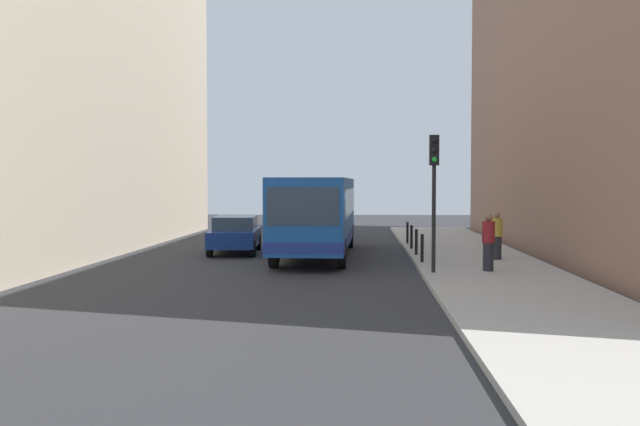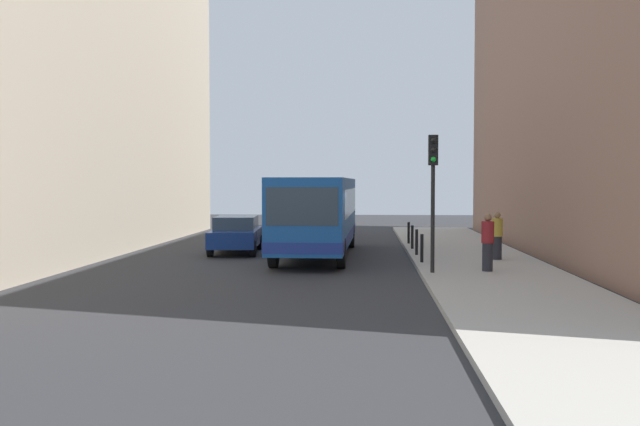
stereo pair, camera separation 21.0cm
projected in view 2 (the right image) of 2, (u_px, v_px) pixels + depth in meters
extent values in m
plane|color=#2D2D30|center=(319.00, 268.00, 24.09)|extent=(80.00, 80.00, 0.00)
cube|color=#ADA89E|center=(483.00, 267.00, 23.74)|extent=(4.40, 40.00, 0.15)
cube|color=#B2A38C|center=(34.00, 71.00, 28.50)|extent=(7.00, 32.00, 14.46)
cube|color=#936B56|center=(633.00, 36.00, 27.00)|extent=(7.00, 32.00, 16.60)
cube|color=#19519E|center=(318.00, 211.00, 27.79)|extent=(2.73, 11.05, 2.50)
cube|color=navy|center=(318.00, 236.00, 27.83)|extent=(2.75, 11.07, 0.36)
cube|color=#2D3D4C|center=(302.00, 206.00, 22.32)|extent=(2.26, 0.11, 1.20)
cube|color=#2D3D4C|center=(319.00, 201.00, 28.28)|extent=(2.71, 9.45, 1.00)
cylinder|color=black|center=(341.00, 253.00, 23.87)|extent=(0.30, 1.01, 1.00)
cylinder|color=black|center=(273.00, 253.00, 24.06)|extent=(0.30, 1.01, 1.00)
cylinder|color=black|center=(351.00, 236.00, 31.63)|extent=(0.30, 1.01, 1.00)
cylinder|color=black|center=(300.00, 236.00, 31.82)|extent=(0.30, 1.01, 1.00)
cube|color=navy|center=(236.00, 237.00, 29.14)|extent=(2.10, 4.51, 0.64)
cube|color=#2D3D4C|center=(236.00, 223.00, 29.27)|extent=(1.77, 2.57, 0.52)
cylinder|color=black|center=(253.00, 248.00, 27.66)|extent=(0.26, 0.65, 0.64)
cylinder|color=black|center=(210.00, 248.00, 27.65)|extent=(0.26, 0.65, 0.64)
cylinder|color=black|center=(259.00, 242.00, 30.66)|extent=(0.26, 0.65, 0.64)
cylinder|color=black|center=(221.00, 242.00, 30.65)|extent=(0.26, 0.65, 0.64)
cube|color=#A5A8AD|center=(315.00, 225.00, 37.68)|extent=(2.14, 4.53, 0.64)
cube|color=#2D3D4C|center=(315.00, 214.00, 37.80)|extent=(1.79, 2.58, 0.52)
cylinder|color=black|center=(327.00, 233.00, 36.09)|extent=(0.27, 0.66, 0.64)
cylinder|color=black|center=(294.00, 233.00, 36.33)|extent=(0.27, 0.66, 0.64)
cylinder|color=black|center=(334.00, 229.00, 39.06)|extent=(0.27, 0.66, 0.64)
cylinder|color=black|center=(304.00, 229.00, 39.29)|extent=(0.27, 0.66, 0.64)
cylinder|color=black|center=(433.00, 219.00, 21.56)|extent=(0.12, 0.12, 3.20)
cube|color=black|center=(433.00, 150.00, 21.47)|extent=(0.28, 0.24, 0.90)
sphere|color=black|center=(434.00, 140.00, 21.33)|extent=(0.16, 0.16, 0.16)
sphere|color=black|center=(434.00, 150.00, 21.34)|extent=(0.16, 0.16, 0.16)
sphere|color=green|center=(434.00, 159.00, 21.35)|extent=(0.16, 0.16, 0.16)
cylinder|color=black|center=(422.00, 248.00, 24.39)|extent=(0.11, 0.11, 0.95)
cylinder|color=black|center=(417.00, 242.00, 26.91)|extent=(0.11, 0.11, 0.95)
cylinder|color=black|center=(412.00, 237.00, 29.43)|extent=(0.11, 0.11, 0.95)
cylinder|color=black|center=(409.00, 233.00, 31.95)|extent=(0.11, 0.11, 0.95)
cylinder|color=#26262D|center=(487.00, 257.00, 21.95)|extent=(0.32, 0.32, 0.86)
cylinder|color=maroon|center=(488.00, 232.00, 21.92)|extent=(0.38, 0.38, 0.66)
sphere|color=#8C6647|center=(488.00, 217.00, 21.90)|extent=(0.24, 0.24, 0.24)
cylinder|color=#26262D|center=(497.00, 248.00, 25.26)|extent=(0.32, 0.32, 0.81)
cylinder|color=gold|center=(497.00, 227.00, 25.23)|extent=(0.38, 0.38, 0.63)
sphere|color=#8C6647|center=(497.00, 215.00, 25.21)|extent=(0.22, 0.22, 0.22)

